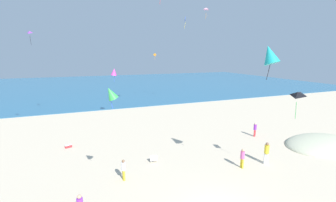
{
  "coord_description": "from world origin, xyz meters",
  "views": [
    {
      "loc": [
        -6.03,
        -7.92,
        8.12
      ],
      "look_at": [
        0.0,
        7.93,
        4.65
      ],
      "focal_mm": 23.86,
      "sensor_mm": 36.0,
      "label": 1
    }
  ],
  "objects_px": {
    "person_0": "(255,129)",
    "kite_green": "(111,93)",
    "person_5": "(242,157)",
    "person_4": "(267,152)",
    "kite_pink": "(206,9)",
    "kite_orange": "(155,55)",
    "kite_purple": "(29,32)",
    "kite_magenta": "(114,72)",
    "person_3": "(123,168)",
    "kite_black": "(297,94)",
    "kite_blue": "(185,20)",
    "cooler_box": "(68,146)",
    "kite_teal": "(270,55)",
    "beach_chair_far_right": "(154,159)"
  },
  "relations": [
    {
      "from": "kite_orange",
      "to": "kite_purple",
      "type": "xyz_separation_m",
      "value": [
        -17.48,
        -8.92,
        2.45
      ]
    },
    {
      "from": "beach_chair_far_right",
      "to": "cooler_box",
      "type": "distance_m",
      "value": 8.29
    },
    {
      "from": "person_4",
      "to": "kite_orange",
      "type": "height_order",
      "value": "kite_orange"
    },
    {
      "from": "person_4",
      "to": "kite_green",
      "type": "distance_m",
      "value": 12.59
    },
    {
      "from": "kite_green",
      "to": "kite_teal",
      "type": "bearing_deg",
      "value": -8.56
    },
    {
      "from": "kite_pink",
      "to": "kite_magenta",
      "type": "xyz_separation_m",
      "value": [
        -13.3,
        -0.79,
        -8.5
      ]
    },
    {
      "from": "person_0",
      "to": "beach_chair_far_right",
      "type": "bearing_deg",
      "value": -106.97
    },
    {
      "from": "kite_black",
      "to": "kite_purple",
      "type": "bearing_deg",
      "value": 130.57
    },
    {
      "from": "kite_magenta",
      "to": "kite_blue",
      "type": "bearing_deg",
      "value": 21.54
    },
    {
      "from": "kite_orange",
      "to": "kite_blue",
      "type": "height_order",
      "value": "kite_blue"
    },
    {
      "from": "person_4",
      "to": "kite_pink",
      "type": "bearing_deg",
      "value": 179.32
    },
    {
      "from": "person_5",
      "to": "kite_orange",
      "type": "xyz_separation_m",
      "value": [
        1.76,
        26.51,
        7.34
      ]
    },
    {
      "from": "cooler_box",
      "to": "kite_purple",
      "type": "bearing_deg",
      "value": 111.72
    },
    {
      "from": "person_0",
      "to": "kite_teal",
      "type": "height_order",
      "value": "kite_teal"
    },
    {
      "from": "person_4",
      "to": "kite_black",
      "type": "bearing_deg",
      "value": 0.59
    },
    {
      "from": "kite_pink",
      "to": "cooler_box",
      "type": "bearing_deg",
      "value": -155.07
    },
    {
      "from": "person_3",
      "to": "kite_magenta",
      "type": "xyz_separation_m",
      "value": [
        1.6,
        15.0,
        5.25
      ]
    },
    {
      "from": "person_0",
      "to": "kite_orange",
      "type": "bearing_deg",
      "value": 164.74
    },
    {
      "from": "person_0",
      "to": "kite_green",
      "type": "bearing_deg",
      "value": -92.43
    },
    {
      "from": "person_5",
      "to": "kite_magenta",
      "type": "xyz_separation_m",
      "value": [
        -6.78,
        16.44,
        5.22
      ]
    },
    {
      "from": "kite_black",
      "to": "person_4",
      "type": "bearing_deg",
      "value": 77.04
    },
    {
      "from": "cooler_box",
      "to": "kite_green",
      "type": "relative_size",
      "value": 0.56
    },
    {
      "from": "person_0",
      "to": "kite_magenta",
      "type": "xyz_separation_m",
      "value": [
        -12.29,
        11.57,
        5.26
      ]
    },
    {
      "from": "kite_purple",
      "to": "kite_teal",
      "type": "bearing_deg",
      "value": -53.51
    },
    {
      "from": "person_0",
      "to": "person_4",
      "type": "relative_size",
      "value": 0.83
    },
    {
      "from": "kite_pink",
      "to": "kite_green",
      "type": "relative_size",
      "value": 1.32
    },
    {
      "from": "kite_pink",
      "to": "kite_blue",
      "type": "height_order",
      "value": "kite_pink"
    },
    {
      "from": "person_3",
      "to": "kite_black",
      "type": "xyz_separation_m",
      "value": [
        9.94,
        -4.01,
        4.98
      ]
    },
    {
      "from": "kite_orange",
      "to": "kite_magenta",
      "type": "bearing_deg",
      "value": -130.33
    },
    {
      "from": "kite_purple",
      "to": "kite_green",
      "type": "xyz_separation_m",
      "value": [
        6.48,
        -18.87,
        -4.33
      ]
    },
    {
      "from": "cooler_box",
      "to": "kite_pink",
      "type": "height_order",
      "value": "kite_pink"
    },
    {
      "from": "cooler_box",
      "to": "kite_magenta",
      "type": "relative_size",
      "value": 0.37
    },
    {
      "from": "person_3",
      "to": "kite_pink",
      "type": "bearing_deg",
      "value": 34.99
    },
    {
      "from": "person_4",
      "to": "kite_pink",
      "type": "distance_m",
      "value": 22.48
    },
    {
      "from": "kite_pink",
      "to": "kite_green",
      "type": "distance_m",
      "value": 25.67
    },
    {
      "from": "person_4",
      "to": "kite_blue",
      "type": "relative_size",
      "value": 0.96
    },
    {
      "from": "person_0",
      "to": "kite_black",
      "type": "relative_size",
      "value": 0.79
    },
    {
      "from": "person_5",
      "to": "kite_purple",
      "type": "xyz_separation_m",
      "value": [
        -15.71,
        17.59,
        9.8
      ]
    },
    {
      "from": "person_0",
      "to": "person_5",
      "type": "xyz_separation_m",
      "value": [
        -5.51,
        -4.88,
        0.03
      ]
    },
    {
      "from": "kite_pink",
      "to": "kite_magenta",
      "type": "height_order",
      "value": "kite_pink"
    },
    {
      "from": "person_5",
      "to": "beach_chair_far_right",
      "type": "bearing_deg",
      "value": -32.1
    },
    {
      "from": "person_3",
      "to": "cooler_box",
      "type": "bearing_deg",
      "value": 105.97
    },
    {
      "from": "kite_teal",
      "to": "kite_green",
      "type": "xyz_separation_m",
      "value": [
        -8.42,
        1.27,
        -1.83
      ]
    },
    {
      "from": "kite_pink",
      "to": "person_4",
      "type": "bearing_deg",
      "value": -104.23
    },
    {
      "from": "person_5",
      "to": "kite_purple",
      "type": "height_order",
      "value": "kite_purple"
    },
    {
      "from": "cooler_box",
      "to": "kite_purple",
      "type": "relative_size",
      "value": 0.39
    },
    {
      "from": "kite_purple",
      "to": "person_4",
      "type": "bearing_deg",
      "value": -44.83
    },
    {
      "from": "kite_blue",
      "to": "kite_green",
      "type": "height_order",
      "value": "kite_blue"
    },
    {
      "from": "kite_purple",
      "to": "kite_magenta",
      "type": "xyz_separation_m",
      "value": [
        8.93,
        -1.15,
        -4.57
      ]
    },
    {
      "from": "beach_chair_far_right",
      "to": "person_0",
      "type": "relative_size",
      "value": 0.51
    }
  ]
}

